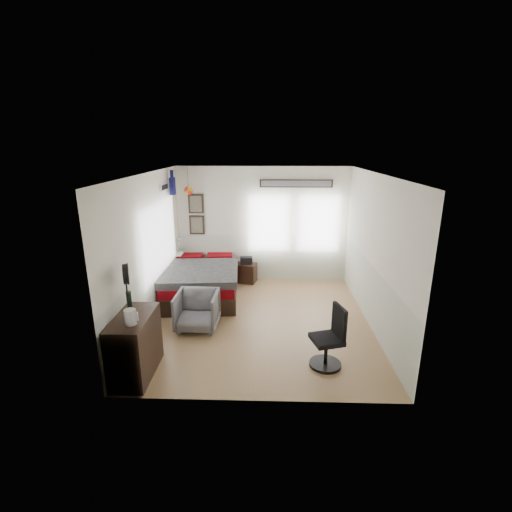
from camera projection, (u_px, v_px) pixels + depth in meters
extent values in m
cube|color=#A1845A|center=(261.00, 321.00, 6.94)|extent=(4.00, 4.50, 0.01)
cube|color=silver|center=(263.00, 225.00, 8.69)|extent=(4.00, 0.02, 2.70)
cube|color=silver|center=(257.00, 305.00, 4.39)|extent=(4.00, 0.02, 2.70)
cube|color=silver|center=(149.00, 251.00, 6.60)|extent=(0.02, 4.50, 2.70)
cube|color=silver|center=(375.00, 253.00, 6.48)|extent=(0.02, 4.50, 2.70)
cube|color=white|center=(261.00, 174.00, 6.15)|extent=(4.00, 4.50, 0.02)
cube|color=beige|center=(263.00, 258.00, 8.92)|extent=(4.00, 0.01, 1.10)
cube|color=beige|center=(153.00, 292.00, 6.84)|extent=(0.01, 4.50, 1.10)
cube|color=beige|center=(370.00, 295.00, 6.71)|extent=(0.01, 4.50, 1.10)
cube|color=silver|center=(159.00, 238.00, 7.10)|extent=(0.03, 2.20, 1.35)
cube|color=silver|center=(269.00, 223.00, 8.64)|extent=(0.95, 0.03, 1.30)
cube|color=silver|center=(319.00, 224.00, 8.60)|extent=(0.95, 0.03, 1.30)
cube|color=black|center=(197.00, 225.00, 8.71)|extent=(0.35, 0.03, 0.45)
cube|color=black|center=(196.00, 204.00, 8.56)|extent=(0.35, 0.03, 0.45)
cube|color=#7F7259|center=(197.00, 225.00, 8.69)|extent=(0.27, 0.01, 0.37)
cube|color=#7F7259|center=(196.00, 204.00, 8.55)|extent=(0.27, 0.01, 0.37)
cube|color=black|center=(296.00, 183.00, 8.36)|extent=(1.65, 0.03, 0.18)
cube|color=gray|center=(296.00, 184.00, 8.34)|extent=(1.58, 0.01, 0.13)
cube|color=white|center=(164.00, 187.00, 7.41)|extent=(0.02, 0.48, 0.14)
sphere|color=red|center=(188.00, 191.00, 8.22)|extent=(0.20, 0.20, 0.20)
cube|color=black|center=(202.00, 288.00, 8.06)|extent=(1.64, 2.23, 0.34)
cube|color=maroon|center=(202.00, 277.00, 7.98)|extent=(1.60, 2.19, 0.19)
cube|color=#5A5A5A|center=(199.00, 273.00, 7.70)|extent=(1.66, 1.69, 0.15)
cube|color=maroon|center=(193.00, 257.00, 8.75)|extent=(0.61, 0.40, 0.15)
cube|color=maroon|center=(222.00, 258.00, 8.73)|extent=(0.61, 0.40, 0.15)
cube|color=black|center=(135.00, 346.00, 5.23)|extent=(0.48, 1.00, 0.90)
imported|color=slate|center=(197.00, 311.00, 6.58)|extent=(0.74, 0.76, 0.68)
cube|color=black|center=(246.00, 273.00, 8.84)|extent=(0.53, 0.46, 0.46)
cylinder|color=black|center=(325.00, 364.00, 5.54)|extent=(0.47, 0.47, 0.05)
cylinder|color=black|center=(326.00, 352.00, 5.48)|extent=(0.05, 0.05, 0.36)
cube|color=black|center=(327.00, 339.00, 5.42)|extent=(0.52, 0.52, 0.07)
cube|color=black|center=(339.00, 321.00, 5.38)|extent=(0.16, 0.38, 0.47)
cylinder|color=silver|center=(130.00, 317.00, 4.85)|extent=(0.16, 0.16, 0.21)
cube|color=silver|center=(137.00, 316.00, 4.85)|extent=(0.02, 0.02, 0.12)
cylinder|color=black|center=(129.00, 301.00, 5.23)|extent=(0.07, 0.07, 0.29)
cylinder|color=black|center=(127.00, 295.00, 5.12)|extent=(0.02, 0.02, 0.56)
cylinder|color=black|center=(125.00, 274.00, 5.03)|extent=(0.15, 0.28, 0.28)
cylinder|color=black|center=(128.00, 274.00, 5.03)|extent=(0.12, 0.29, 0.30)
cube|color=black|center=(246.00, 260.00, 8.75)|extent=(0.30, 0.21, 0.16)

